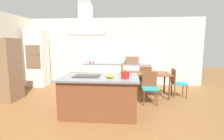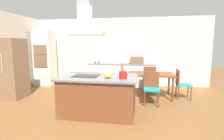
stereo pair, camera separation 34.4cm
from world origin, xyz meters
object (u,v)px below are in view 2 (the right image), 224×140
(cooktop, at_px, (86,76))
(dining_table, at_px, (150,76))
(coffee_mug_red, at_px, (95,62))
(chair_at_right_end, at_px, (181,82))
(mixing_bowl, at_px, (108,76))
(wall_oven_stack, at_px, (45,58))
(refrigerator, at_px, (10,69))
(range_hood, at_px, (85,24))
(chair_facing_island, at_px, (151,86))
(countertop_microwave, at_px, (137,60))
(olive_oil_bottle, at_px, (122,70))
(chair_facing_back_wall, at_px, (149,77))
(coffee_mug_blue, at_px, (99,62))
(tea_kettle, at_px, (123,75))

(cooktop, relative_size, dining_table, 0.43)
(coffee_mug_red, relative_size, chair_at_right_end, 0.10)
(mixing_bowl, distance_m, chair_at_right_end, 2.64)
(chair_at_right_end, bearing_deg, wall_oven_stack, 168.14)
(refrigerator, relative_size, range_hood, 2.02)
(wall_oven_stack, xyz_separation_m, refrigerator, (-0.08, -1.84, -0.19))
(range_hood, bearing_deg, chair_facing_island, 30.11)
(cooktop, distance_m, countertop_microwave, 3.09)
(chair_at_right_end, bearing_deg, mixing_bowl, -137.91)
(cooktop, xyz_separation_m, refrigerator, (-2.68, 0.80, 0.00))
(mixing_bowl, relative_size, countertop_microwave, 0.33)
(olive_oil_bottle, bearing_deg, coffee_mug_red, 118.94)
(olive_oil_bottle, relative_size, dining_table, 0.19)
(refrigerator, distance_m, chair_facing_back_wall, 4.51)
(coffee_mug_blue, distance_m, wall_oven_stack, 2.21)
(tea_kettle, height_order, coffee_mug_red, tea_kettle)
(cooktop, distance_m, tea_kettle, 0.92)
(countertop_microwave, relative_size, refrigerator, 0.27)
(coffee_mug_red, relative_size, dining_table, 0.06)
(cooktop, height_order, countertop_microwave, countertop_microwave)
(tea_kettle, distance_m, coffee_mug_red, 3.31)
(olive_oil_bottle, height_order, refrigerator, refrigerator)
(countertop_microwave, xyz_separation_m, chair_facing_island, (0.46, -1.97, -0.53))
(coffee_mug_blue, xyz_separation_m, chair_at_right_end, (2.89, -1.29, -0.44))
(countertop_microwave, height_order, coffee_mug_red, countertop_microwave)
(dining_table, bearing_deg, tea_kettle, -110.85)
(chair_facing_island, distance_m, chair_facing_back_wall, 1.33)
(dining_table, relative_size, chair_facing_island, 1.57)
(range_hood, bearing_deg, countertop_microwave, 68.83)
(cooktop, relative_size, olive_oil_bottle, 2.21)
(olive_oil_bottle, height_order, chair_facing_back_wall, olive_oil_bottle)
(olive_oil_bottle, xyz_separation_m, dining_table, (0.76, 1.20, -0.35))
(cooktop, bearing_deg, chair_at_right_end, 32.37)
(coffee_mug_blue, height_order, range_hood, range_hood)
(cooktop, xyz_separation_m, chair_facing_back_wall, (1.57, 2.24, -0.40))
(chair_facing_island, bearing_deg, wall_oven_stack, 157.44)
(refrigerator, xyz_separation_m, chair_facing_back_wall, (4.25, 1.44, -0.40))
(coffee_mug_red, relative_size, range_hood, 0.10)
(tea_kettle, relative_size, chair_facing_back_wall, 0.25)
(chair_at_right_end, xyz_separation_m, chair_facing_island, (-0.92, -0.67, 0.00))
(cooktop, xyz_separation_m, range_hood, (0.00, 0.00, 1.20))
(olive_oil_bottle, xyz_separation_m, coffee_mug_red, (-1.34, 2.42, -0.07))
(cooktop, distance_m, coffee_mug_blue, 2.89)
(coffee_mug_red, xyz_separation_m, refrigerator, (-2.15, -2.00, -0.03))
(chair_facing_back_wall, bearing_deg, olive_oil_bottle, -112.27)
(mixing_bowl, bearing_deg, countertop_microwave, 79.62)
(tea_kettle, xyz_separation_m, olive_oil_bottle, (-0.09, 0.57, 0.03))
(chair_facing_back_wall, bearing_deg, coffee_mug_blue, 162.61)
(chair_facing_island, xyz_separation_m, chair_facing_back_wall, (0.00, 1.33, 0.00))
(tea_kettle, height_order, mixing_bowl, tea_kettle)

